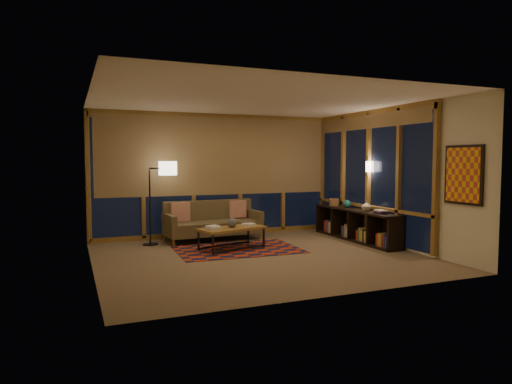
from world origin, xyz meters
name	(u,v)px	position (x,y,z in m)	size (l,w,h in m)	color
floor	(260,256)	(0.00, 0.00, 0.00)	(5.50, 5.00, 0.01)	brown
ceiling	(260,100)	(0.00, 0.00, 2.70)	(5.50, 5.00, 0.01)	white
walls	(260,179)	(0.00, 0.00, 1.35)	(5.51, 5.01, 2.70)	beige
window_wall_back	(217,175)	(0.00, 2.43, 1.35)	(5.30, 0.16, 2.60)	olive
window_wall_right	(367,176)	(2.68, 0.60, 1.35)	(0.16, 3.70, 2.60)	olive
wall_art	(463,175)	(2.71, -1.85, 1.45)	(0.06, 0.74, 0.94)	red
wall_sconce	(370,167)	(2.62, 0.45, 1.55)	(0.12, 0.18, 0.22)	#F8E5CA
sofa	(213,221)	(-0.27, 1.86, 0.41)	(1.98, 0.80, 0.81)	brown
pillow_left	(180,213)	(-0.95, 1.97, 0.60)	(0.39, 0.13, 0.39)	#B62903
pillow_right	(238,210)	(0.36, 2.10, 0.59)	(0.37, 0.12, 0.37)	#B62903
area_rug	(238,249)	(-0.14, 0.72, 0.01)	(2.28, 1.52, 0.01)	#B6320F
coffee_table	(232,239)	(-0.25, 0.76, 0.21)	(1.26, 0.58, 0.42)	olive
book_stack_a	(213,227)	(-0.65, 0.67, 0.46)	(0.24, 0.19, 0.07)	white
book_stack_b	(249,224)	(0.13, 0.86, 0.45)	(0.24, 0.19, 0.05)	white
ceramic_pot	(232,222)	(-0.24, 0.77, 0.51)	(0.18, 0.18, 0.18)	#2B2B2F
floor_lamp	(150,203)	(-1.58, 1.83, 0.83)	(0.56, 0.36, 1.67)	black
bookshelf	(356,225)	(2.49, 0.72, 0.33)	(0.40, 2.61, 0.65)	black
basket	(334,202)	(2.47, 1.55, 0.73)	(0.22, 0.22, 0.16)	olive
teal_bowl	(347,204)	(2.49, 1.06, 0.74)	(0.17, 0.17, 0.17)	#176058
vase	(366,206)	(2.49, 0.36, 0.76)	(0.20, 0.20, 0.21)	tan
shelf_book_stack	(381,212)	(2.49, -0.10, 0.69)	(0.18, 0.25, 0.07)	white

